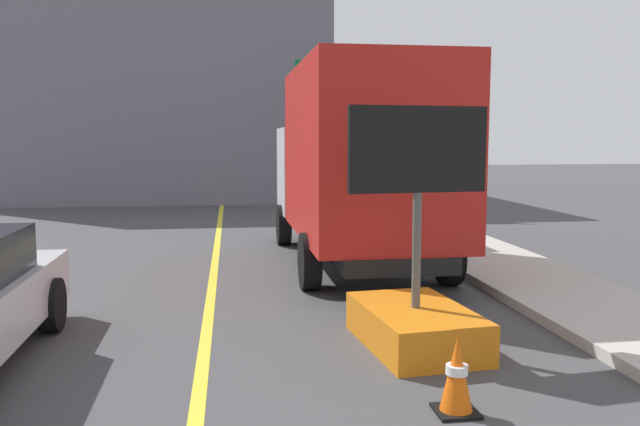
{
  "coord_description": "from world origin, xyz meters",
  "views": [
    {
      "loc": [
        0.32,
        0.73,
        2.32
      ],
      "look_at": [
        1.17,
        6.82,
        1.63
      ],
      "focal_mm": 36.02,
      "sensor_mm": 36.0,
      "label": 1
    }
  ],
  "objects_px": {
    "arrow_board_trailer": "(416,305)",
    "traffic_cone_mid_lane": "(457,376)",
    "highway_guide_sign": "(356,105)",
    "box_truck": "(358,163)"
  },
  "relations": [
    {
      "from": "box_truck",
      "to": "arrow_board_trailer",
      "type": "bearing_deg",
      "value": -93.3
    },
    {
      "from": "box_truck",
      "to": "traffic_cone_mid_lane",
      "type": "height_order",
      "value": "box_truck"
    },
    {
      "from": "arrow_board_trailer",
      "to": "traffic_cone_mid_lane",
      "type": "bearing_deg",
      "value": -95.24
    },
    {
      "from": "arrow_board_trailer",
      "to": "box_truck",
      "type": "height_order",
      "value": "box_truck"
    },
    {
      "from": "arrow_board_trailer",
      "to": "traffic_cone_mid_lane",
      "type": "distance_m",
      "value": 1.81
    },
    {
      "from": "box_truck",
      "to": "traffic_cone_mid_lane",
      "type": "bearing_deg",
      "value": -93.83
    },
    {
      "from": "arrow_board_trailer",
      "to": "traffic_cone_mid_lane",
      "type": "height_order",
      "value": "arrow_board_trailer"
    },
    {
      "from": "highway_guide_sign",
      "to": "traffic_cone_mid_lane",
      "type": "bearing_deg",
      "value": -97.86
    },
    {
      "from": "arrow_board_trailer",
      "to": "highway_guide_sign",
      "type": "height_order",
      "value": "highway_guide_sign"
    },
    {
      "from": "arrow_board_trailer",
      "to": "box_truck",
      "type": "relative_size",
      "value": 0.39
    }
  ]
}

